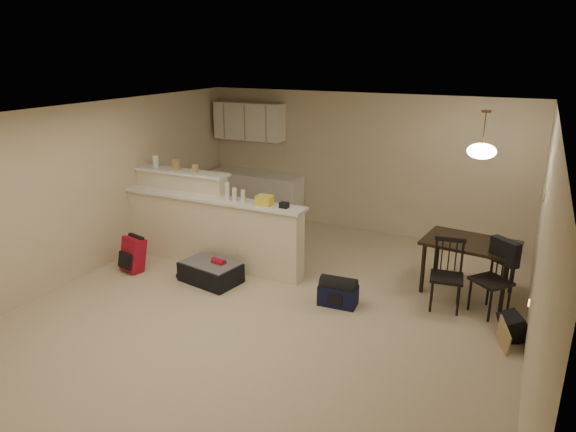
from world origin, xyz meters
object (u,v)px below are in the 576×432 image
Objects in this scene: dining_chair_near at (447,276)px; red_backpack at (133,254)px; dining_chair_far at (491,279)px; black_daypack at (513,327)px; suitcase at (211,272)px; dining_table at (470,248)px; navy_duffel at (338,295)px; pendant_lamp at (482,150)px.

dining_chair_near is 1.79× the size of red_backpack.
black_daypack is (0.31, -0.50, -0.34)m from dining_chair_far.
red_backpack is (-1.28, -0.18, 0.12)m from suitcase.
dining_table reaches higher than suitcase.
dining_chair_near is at bearing 39.62° from black_daypack.
dining_chair_far is 1.93m from navy_duffel.
dining_table is 1.29m from black_daypack.
dining_chair_far is 1.14× the size of suitcase.
dining_table is 1.91m from navy_duffel.
suitcase is at bearing -129.67° from dining_chair_far.
red_backpack reaches higher than black_daypack.
suitcase is (-3.37, -1.25, -1.85)m from pendant_lamp.
dining_table is at bearing 30.33° from suitcase.
dining_chair_near is at bearing 24.40° from red_backpack.
dining_chair_near reaches higher than navy_duffel.
red_backpack is at bearing -156.16° from dining_table.
pendant_lamp is 0.74× the size of suitcase.
suitcase is at bearing 68.04° from black_daypack.
navy_duffel is at bearing -122.14° from dining_chair_far.
suitcase is at bearing -159.73° from pendant_lamp.
red_backpack is (-4.65, -1.42, -0.40)m from dining_table.
pendant_lamp reaches higher than navy_duffel.
dining_chair_far is at bearing 24.55° from red_backpack.
dining_table is 1.55× the size of suitcase.
red_backpack is at bearing 69.08° from black_daypack.
pendant_lamp is 0.67× the size of dining_chair_near.
dining_table is 1.39× the size of dining_chair_near.
navy_duffel is (-1.80, -0.62, -0.34)m from dining_chair_far.
pendant_lamp is (0.00, 0.00, 1.33)m from dining_table.
pendant_lamp is 1.63m from dining_chair_far.
black_daypack is (2.11, 0.12, 0.00)m from navy_duffel.
dining_table reaches higher than red_backpack.
red_backpack is (-4.65, -1.42, -1.73)m from pendant_lamp.
dining_chair_near is at bearing -100.58° from dining_table.
pendant_lamp is 5.16m from red_backpack.
dining_table reaches higher than black_daypack.
pendant_lamp reaches higher than suitcase.
suitcase is 1.29m from red_backpack.
dining_chair_far reaches higher than dining_chair_near.
suitcase is (-3.71, -0.75, -0.34)m from dining_chair_far.
dining_table is at bearing 64.92° from dining_chair_near.
dining_chair_near reaches higher than black_daypack.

